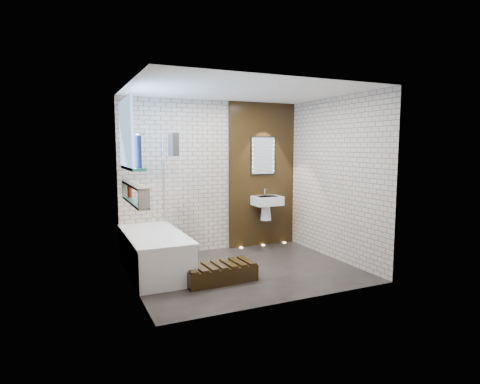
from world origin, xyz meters
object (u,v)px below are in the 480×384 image
bathtub (154,253)px  led_mirror (263,156)px  bath_screen (169,181)px  washbasin (267,204)px  walnut_step (219,274)px

bathtub → led_mirror: (2.17, 0.78, 1.36)m
bath_screen → led_mirror: led_mirror is taller
washbasin → bathtub: bearing=-164.0°
bath_screen → led_mirror: 1.89m
bath_screen → washbasin: bearing=5.8°
washbasin → led_mirror: size_ratio=0.83×
washbasin → walnut_step: (-1.46, -1.37, -0.68)m
walnut_step → bath_screen: bearing=106.7°
bathtub → walnut_step: (0.71, -0.75, -0.18)m
bathtub → bath_screen: (0.35, 0.44, 0.99)m
bathtub → bath_screen: 1.14m
led_mirror → walnut_step: size_ratio=0.72×
bathtub → led_mirror: size_ratio=2.49×
washbasin → walnut_step: washbasin is taller
bathtub → led_mirror: 2.68m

